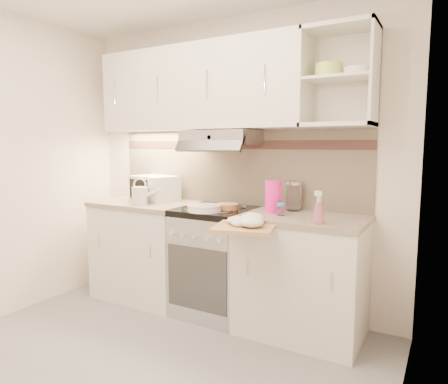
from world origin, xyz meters
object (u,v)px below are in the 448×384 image
object	(u,v)px
watering_can	(141,195)
pink_pitcher	(273,196)
glass_jar	(294,196)
cutting_board	(245,227)
plate_stack	(204,208)
microwave	(155,188)
spray_bottle	(319,210)
electric_range	(216,261)

from	to	relation	value
watering_can	pink_pitcher	bearing A→B (deg)	-11.45
glass_jar	cutting_board	size ratio (longest dim) A/B	0.59
plate_stack	glass_jar	distance (m)	0.72
microwave	spray_bottle	world-z (taller)	spray_bottle
watering_can	spray_bottle	bearing A→B (deg)	-22.52
microwave	pink_pitcher	xyz separation A→B (m)	(1.24, -0.08, 0.01)
spray_bottle	plate_stack	bearing A→B (deg)	157.13
plate_stack	pink_pitcher	distance (m)	0.55
spray_bottle	glass_jar	bearing A→B (deg)	107.24
electric_range	watering_can	bearing A→B (deg)	-169.41
pink_pitcher	cutting_board	bearing A→B (deg)	-67.35
spray_bottle	cutting_board	distance (m)	0.50
plate_stack	spray_bottle	size ratio (longest dim) A/B	1.13
electric_range	microwave	distance (m)	0.94
plate_stack	pink_pitcher	world-z (taller)	pink_pitcher
electric_range	plate_stack	size ratio (longest dim) A/B	3.41
watering_can	cutting_board	xyz separation A→B (m)	(1.19, -0.32, -0.11)
watering_can	pink_pitcher	world-z (taller)	pink_pitcher
electric_range	plate_stack	distance (m)	0.51
microwave	cutting_board	bearing A→B (deg)	-12.10
watering_can	pink_pitcher	distance (m)	1.20
microwave	watering_can	world-z (taller)	watering_can
pink_pitcher	spray_bottle	size ratio (longest dim) A/B	1.08
plate_stack	pink_pitcher	xyz separation A→B (m)	(0.49, 0.21, 0.10)
microwave	pink_pitcher	size ratio (longest dim) A/B	1.85
watering_can	glass_jar	distance (m)	1.34
electric_range	glass_jar	world-z (taller)	glass_jar
plate_stack	spray_bottle	distance (m)	0.93
electric_range	watering_can	world-z (taller)	watering_can
spray_bottle	microwave	bearing A→B (deg)	148.20
electric_range	pink_pitcher	distance (m)	0.76
microwave	plate_stack	size ratio (longest dim) A/B	1.76
cutting_board	watering_can	bearing A→B (deg)	150.27
electric_range	cutting_board	size ratio (longest dim) A/B	2.29
glass_jar	spray_bottle	size ratio (longest dim) A/B	0.99
spray_bottle	watering_can	bearing A→B (deg)	156.40
plate_stack	microwave	bearing A→B (deg)	158.23
microwave	spray_bottle	size ratio (longest dim) A/B	1.99
watering_can	spray_bottle	xyz separation A→B (m)	(1.62, -0.09, 0.01)
electric_range	spray_bottle	size ratio (longest dim) A/B	3.85
electric_range	plate_stack	world-z (taller)	plate_stack
pink_pitcher	electric_range	bearing A→B (deg)	-152.92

